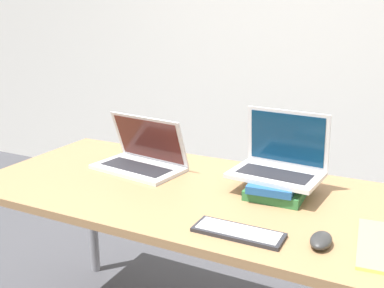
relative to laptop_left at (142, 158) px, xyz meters
The scene contains 7 objects.
wall_back 1.75m from the laptop_left, 78.56° to the left, with size 8.00×0.05×2.70m.
desk 0.37m from the laptop_left, 19.57° to the right, with size 1.74×0.80×0.76m.
laptop_left is the anchor object (origin of this frame).
book_stack 0.61m from the laptop_left, ahead, with size 0.21×0.25×0.06m.
laptop_on_books 0.60m from the laptop_left, ahead, with size 0.34×0.25×0.24m.
wireless_keyboard 0.71m from the laptop_left, 32.74° to the right, with size 0.28×0.10×0.01m.
mouse 0.90m from the laptop_left, 22.29° to the right, with size 0.06×0.11×0.03m.
Camera 1 is at (0.69, -1.04, 1.40)m, focal length 42.00 mm.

